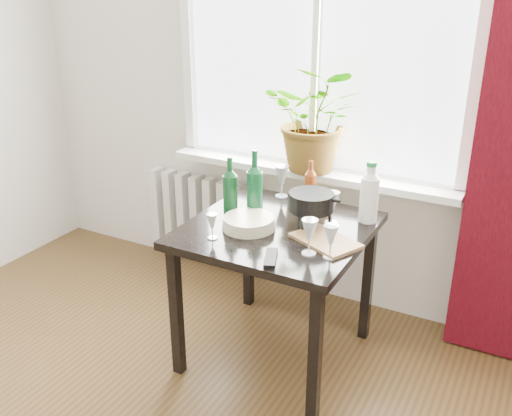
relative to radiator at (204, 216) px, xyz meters
The scene contains 18 objects.
window 1.43m from the radiator, ahead, with size 1.72×0.08×1.62m.
windowsill 0.87m from the radiator, ahead, with size 1.72×0.20×0.04m.
radiator is the anchor object (origin of this frame).
table 1.09m from the radiator, 36.54° to the right, with size 0.85×0.85×0.74m.
potted_plant 1.10m from the radiator, ahead, with size 0.53×0.46×0.59m, color #29711E.
wine_bottle_left 0.99m from the radiator, 46.89° to the right, with size 0.07×0.07×0.31m, color #0B3C19, non-canonical shape.
wine_bottle_right 1.04m from the radiator, 39.42° to the right, with size 0.08×0.08×0.35m, color #0D4321, non-canonical shape.
bottle_amber 1.04m from the radiator, 18.80° to the right, with size 0.06×0.06×0.25m, color maroon, non-canonical shape.
cleaning_bottle 1.37m from the radiator, 16.57° to the right, with size 0.09×0.09×0.32m, color white, non-canonical shape.
wineglass_front_right 1.45m from the radiator, 37.02° to the right, with size 0.07×0.07×0.17m, color silver, non-canonical shape.
wineglass_far_right 1.51m from the radiator, 34.40° to the right, with size 0.07×0.07×0.16m, color white, non-canonical shape.
wineglass_back_center 1.24m from the radiator, 23.81° to the right, with size 0.07×0.07×0.17m, color white, non-canonical shape.
wineglass_back_left 0.87m from the radiator, 20.73° to the right, with size 0.08×0.08×0.18m, color silver, non-canonical shape.
wineglass_front_left 1.18m from the radiator, 54.28° to the right, with size 0.05×0.05×0.13m, color silver, non-canonical shape.
plate_stack 1.09m from the radiator, 44.08° to the right, with size 0.26×0.26×0.06m, color beige.
fondue_pot 1.21m from the radiator, 28.84° to the right, with size 0.25×0.22×0.17m, color black, non-canonical shape.
tv_remote 1.41m from the radiator, 44.37° to the right, with size 0.05×0.17×0.02m, color black.
cutting_board 1.36m from the radiator, 31.43° to the right, with size 0.30×0.19×0.02m, color olive.
Camera 1 is at (1.20, -0.72, 1.88)m, focal length 40.00 mm.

